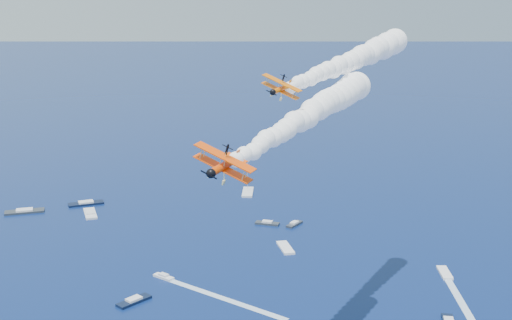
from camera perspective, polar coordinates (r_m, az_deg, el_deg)
biplane_lead at (r=119.38m, az=2.14°, el=5.96°), size 9.73×10.79×7.29m
biplane_trail at (r=95.55m, az=-2.65°, el=-0.46°), size 12.47×13.55×8.98m
smoke_trail_lead at (r=144.87m, az=7.87°, el=8.18°), size 59.95×48.67×10.36m
smoke_trail_trail at (r=120.46m, az=4.23°, el=3.68°), size 60.14×53.30×10.36m
spectator_boats at (r=205.45m, az=-14.56°, el=-8.41°), size 188.78×166.53×0.70m
boat_wakes at (r=176.98m, az=7.36°, el=-11.98°), size 65.68×72.80×0.04m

